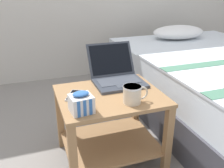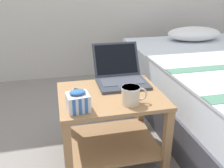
% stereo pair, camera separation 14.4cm
% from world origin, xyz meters
% --- Properties ---
extents(ground_plane, '(8.00, 8.00, 0.00)m').
position_xyz_m(ground_plane, '(0.00, 0.00, 0.00)').
color(ground_plane, gray).
extents(bed, '(1.44, 2.06, 0.66)m').
position_xyz_m(bed, '(1.13, 0.27, 0.27)').
color(bed, '#3F3F47').
rests_on(bed, ground_plane).
extents(bedside_table, '(0.62, 0.52, 0.47)m').
position_xyz_m(bedside_table, '(0.00, 0.00, 0.30)').
color(bedside_table, '#997047').
rests_on(bedside_table, ground_plane).
extents(laptop, '(0.32, 0.37, 0.23)m').
position_xyz_m(laptop, '(0.11, 0.18, 0.51)').
color(laptop, '#333842').
rests_on(laptop, bedside_table).
extents(mug_front_left, '(0.15, 0.10, 0.10)m').
position_xyz_m(mug_front_left, '(0.08, -0.15, 0.52)').
color(mug_front_left, beige).
rests_on(mug_front_left, bedside_table).
extents(snack_bag, '(0.13, 0.12, 0.11)m').
position_xyz_m(snack_bag, '(-0.21, -0.16, 0.52)').
color(snack_bag, silver).
rests_on(snack_bag, bedside_table).
extents(cell_phone, '(0.14, 0.17, 0.01)m').
position_xyz_m(cell_phone, '(-0.21, 0.04, 0.47)').
color(cell_phone, '#B7BABC').
rests_on(cell_phone, bedside_table).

